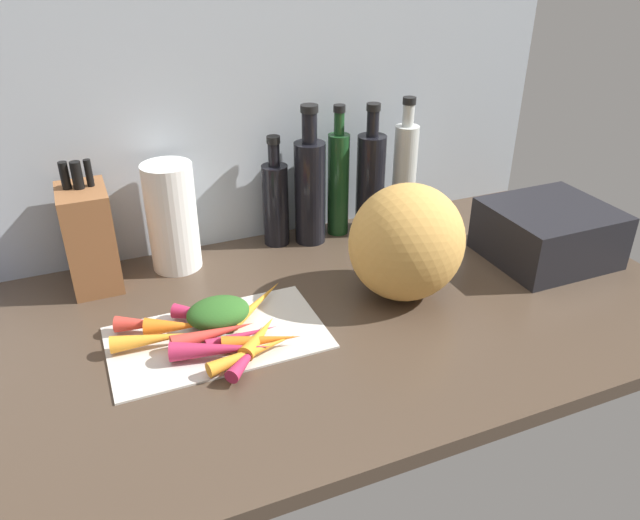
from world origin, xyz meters
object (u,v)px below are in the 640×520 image
carrot_4 (220,349)px  carrot_5 (144,324)px  cutting_board (217,337)px  carrot_8 (214,333)px  bottle_4 (404,175)px  dish_rack (548,233)px  carrot_1 (257,303)px  bottle_3 (370,182)px  carrot_3 (154,340)px  bottle_2 (338,181)px  bottle_1 (310,188)px  carrot_10 (242,335)px  bottle_0 (276,202)px  knife_block (89,237)px  carrot_11 (248,356)px  carrot_0 (262,340)px  carrot_7 (254,352)px  carrot_2 (260,335)px  paper_towel_roll (172,217)px  carrot_6 (206,315)px  carrot_9 (174,326)px  winter_squash (407,242)px

carrot_4 → carrot_5: (-10.96, 13.34, -0.20)cm
cutting_board → carrot_8: bearing=-120.6°
bottle_4 → dish_rack: 35.93cm
carrot_1 → carrot_5: size_ratio=1.63×
bottle_3 → carrot_3: bearing=-153.1°
carrot_1 → bottle_2: bottle_2 is taller
carrot_1 → bottle_1: bearing=49.3°
carrot_5 → carrot_10: (15.90, -9.86, -0.54)cm
bottle_0 → knife_block: bearing=-175.2°
cutting_board → carrot_3: bearing=176.4°
carrot_11 → bottle_0: (20.31, 42.83, 8.52)cm
bottle_1 → carrot_0: bearing=-123.3°
bottle_1 → dish_rack: 55.11cm
bottle_1 → carrot_3: bearing=-144.5°
carrot_1 → bottle_2: bearing=42.0°
carrot_5 → carrot_7: bearing=-44.2°
carrot_2 → paper_towel_roll: paper_towel_roll is taller
knife_block → paper_towel_roll: size_ratio=1.13×
carrot_11 → bottle_1: bearing=55.4°
carrot_11 → carrot_3: bearing=142.7°
bottle_0 → dish_rack: size_ratio=1.02×
carrot_3 → carrot_5: size_ratio=1.41×
carrot_0 → carrot_5: carrot_5 is taller
carrot_6 → carrot_10: 9.70cm
bottle_0 → carrot_4: bearing=-121.5°
cutting_board → paper_towel_roll: (-1.12, 30.50, 11.58)cm
bottle_1 → carrot_6: bearing=-141.2°
cutting_board → carrot_2: bearing=-38.3°
carrot_4 → cutting_board: bearing=81.2°
carrot_3 → bottle_0: 47.78cm
carrot_7 → bottle_3: bottle_3 is taller
cutting_board → bottle_2: bearing=39.6°
carrot_11 → carrot_7: bearing=32.2°
carrot_6 → dish_rack: bearing=-2.4°
carrot_11 → bottle_2: size_ratio=0.38×
carrot_1 → carrot_2: size_ratio=1.44×
cutting_board → carrot_10: 5.33cm
carrot_2 → carrot_9: 16.11cm
carrot_6 → winter_squash: (40.26, -4.75, 9.71)cm
paper_towel_roll → bottle_0: (24.37, 2.30, -1.36)cm
carrot_1 → carrot_10: bearing=-122.2°
knife_block → carrot_3: bearing=-75.8°
bottle_1 → bottle_3: bearing=-3.5°
cutting_board → bottle_2: size_ratio=1.24×
knife_block → bottle_1: (49.50, 1.53, 2.42)cm
carrot_5 → bottle_1: (43.14, 24.32, 11.13)cm
winter_squash → bottle_2: (-0.42, 31.99, 1.46)cm
carrot_6 → knife_block: bearing=126.1°
cutting_board → carrot_2: (6.63, -5.24, 1.89)cm
carrot_1 → carrot_9: 17.00cm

